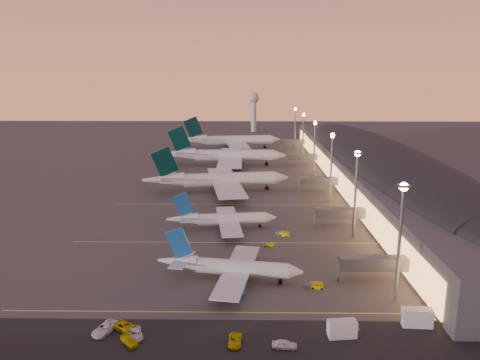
% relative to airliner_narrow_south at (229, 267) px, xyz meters
% --- Properties ---
extents(ground, '(700.00, 700.00, 0.00)m').
position_rel_airliner_narrow_south_xyz_m(ground, '(-0.68, 29.84, -3.18)').
color(ground, '#45423F').
extents(airliner_narrow_south, '(34.46, 31.11, 12.32)m').
position_rel_airliner_narrow_south_xyz_m(airliner_narrow_south, '(0.00, 0.00, 0.00)').
color(airliner_narrow_south, silver).
rests_on(airliner_narrow_south, ground).
extents(airliner_narrow_north, '(34.11, 30.67, 12.18)m').
position_rel_airliner_narrow_south_xyz_m(airliner_narrow_north, '(-3.57, 36.91, -0.04)').
color(airliner_narrow_north, silver).
rests_on(airliner_narrow_north, ground).
extents(airliner_wide_near, '(59.62, 54.91, 19.10)m').
position_rel_airliner_narrow_south_xyz_m(airliner_wide_near, '(-8.15, 84.08, 1.73)').
color(airliner_wide_near, silver).
rests_on(airliner_wide_near, ground).
extents(airliner_wide_mid, '(65.24, 59.20, 20.93)m').
position_rel_airliner_narrow_south_xyz_m(airliner_wide_mid, '(-8.42, 139.92, 2.20)').
color(airliner_wide_mid, silver).
rests_on(airliner_wide_mid, ground).
extents(airliner_wide_far, '(66.21, 60.84, 21.19)m').
position_rel_airliner_narrow_south_xyz_m(airliner_wide_far, '(-7.28, 196.25, 2.27)').
color(airliner_wide_far, silver).
rests_on(airliner_wide_far, ground).
extents(terminal_building, '(56.35, 255.00, 17.46)m').
position_rel_airliner_narrow_south_xyz_m(terminal_building, '(61.15, 102.31, 5.60)').
color(terminal_building, '#45454A').
rests_on(terminal_building, ground).
extents(light_masts, '(2.20, 217.20, 25.90)m').
position_rel_airliner_narrow_south_xyz_m(light_masts, '(35.32, 94.84, 14.37)').
color(light_masts, slate).
rests_on(light_masts, ground).
extents(radar_tower, '(9.00, 9.00, 32.50)m').
position_rel_airliner_narrow_south_xyz_m(radar_tower, '(9.32, 289.84, 18.69)').
color(radar_tower, silver).
rests_on(radar_tower, ground).
extents(service_lane, '(260.00, 16.00, 0.01)m').
position_rel_airliner_narrow_south_xyz_m(service_lane, '(-0.68, -26.16, -3.18)').
color(service_lane, black).
rests_on(service_lane, ground).
extents(lane_markings, '(90.00, 180.36, 0.00)m').
position_rel_airliner_narrow_south_xyz_m(lane_markings, '(-0.68, 69.84, -3.18)').
color(lane_markings, '#D8C659').
rests_on(lane_markings, ground).
extents(baggage_tug_a, '(4.13, 2.06, 1.19)m').
position_rel_airliner_narrow_south_xyz_m(baggage_tug_a, '(19.37, -3.82, -2.64)').
color(baggage_tug_a, '#C1AC07').
rests_on(baggage_tug_a, ground).
extents(baggage_tug_b, '(3.55, 1.63, 1.05)m').
position_rel_airliner_narrow_south_xyz_m(baggage_tug_b, '(19.31, -3.40, -2.70)').
color(baggage_tug_b, '#C1AC07').
rests_on(baggage_tug_b, ground).
extents(baggage_tug_c, '(4.36, 3.62, 1.24)m').
position_rel_airliner_narrow_south_xyz_m(baggage_tug_c, '(14.81, 31.05, -2.62)').
color(baggage_tug_c, '#C1AC07').
rests_on(baggage_tug_c, ground).
extents(catering_truck_a, '(5.94, 2.92, 3.21)m').
position_rel_airliner_narrow_south_xyz_m(catering_truck_a, '(21.79, -23.78, -1.68)').
color(catering_truck_a, silver).
rests_on(catering_truck_a, ground).
extents(catering_truck_b, '(6.28, 2.76, 3.46)m').
position_rel_airliner_narrow_south_xyz_m(catering_truck_b, '(36.82, -19.74, -1.57)').
color(catering_truck_b, silver).
rests_on(catering_truck_b, ground).
extents(baggage_tug_d, '(3.49, 2.17, 0.97)m').
position_rel_airliner_narrow_south_xyz_m(baggage_tug_d, '(10.32, 21.88, -2.74)').
color(baggage_tug_d, '#C1AC07').
rests_on(baggage_tug_d, ground).
extents(service_van_a, '(4.55, 6.51, 1.65)m').
position_rel_airliner_narrow_south_xyz_m(service_van_a, '(-22.18, -22.99, -2.36)').
color(service_van_a, silver).
rests_on(service_van_a, ground).
extents(service_van_b, '(4.27, 4.57, 1.52)m').
position_rel_airliner_narrow_south_xyz_m(service_van_b, '(-16.71, -26.93, -2.42)').
color(service_van_b, '#C1AC07').
rests_on(service_van_b, ground).
extents(service_van_c, '(3.78, 5.33, 1.35)m').
position_rel_airliner_narrow_south_xyz_m(service_van_c, '(-16.13, -24.51, -2.51)').
color(service_van_c, silver).
rests_on(service_van_c, ground).
extents(service_van_d, '(2.43, 4.94, 1.35)m').
position_rel_airliner_narrow_south_xyz_m(service_van_d, '(2.05, -26.47, -2.51)').
color(service_van_d, '#C1AC07').
rests_on(service_van_d, ground).
extents(service_van_e, '(4.59, 2.19, 1.51)m').
position_rel_airliner_narrow_south_xyz_m(service_van_e, '(10.77, -27.65, -2.43)').
color(service_van_e, silver).
rests_on(service_van_e, ground).
extents(service_van_f, '(6.19, 5.21, 1.57)m').
position_rel_airliner_narrow_south_xyz_m(service_van_f, '(-18.63, -22.30, -2.40)').
color(service_van_f, '#C1AC07').
rests_on(service_van_f, ground).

